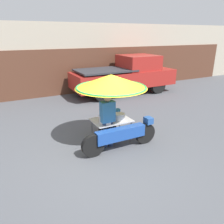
{
  "coord_description": "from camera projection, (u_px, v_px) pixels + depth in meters",
  "views": [
    {
      "loc": [
        -2.23,
        -4.43,
        3.0
      ],
      "look_at": [
        0.43,
        0.7,
        0.92
      ],
      "focal_mm": 35.0,
      "sensor_mm": 36.0,
      "label": 1
    }
  ],
  "objects": [
    {
      "name": "shopfront_building",
      "position": [
        44.0,
        59.0,
        11.41
      ],
      "size": [
        28.0,
        2.06,
        3.54
      ],
      "color": "#B2A893",
      "rests_on": "ground"
    },
    {
      "name": "vendor_motorcycle_cart",
      "position": [
        112.0,
        91.0,
        5.92
      ],
      "size": [
        2.22,
        1.98,
        1.98
      ],
      "color": "black",
      "rests_on": "ground"
    },
    {
      "name": "ground_plane",
      "position": [
        110.0,
        156.0,
        5.67
      ],
      "size": [
        36.0,
        36.0,
        0.0
      ],
      "primitive_type": "plane",
      "color": "#4C4F54"
    },
    {
      "name": "pickup_truck",
      "position": [
        126.0,
        75.0,
        11.4
      ],
      "size": [
        5.42,
        1.91,
        1.95
      ],
      "color": "black",
      "rests_on": "ground"
    },
    {
      "name": "vendor_person",
      "position": [
        108.0,
        118.0,
        5.89
      ],
      "size": [
        0.38,
        0.22,
        1.53
      ],
      "color": "navy",
      "rests_on": "ground"
    }
  ]
}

